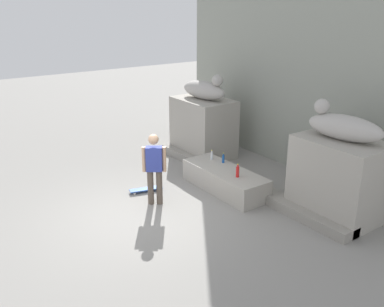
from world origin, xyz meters
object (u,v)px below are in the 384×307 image
statue_reclining_left (205,89)px  bottle_red (238,172)px  statue_reclining_right (343,126)px  bottle_clear (212,156)px  bottle_blue (223,159)px  skater (154,166)px  skateboard (146,189)px

statue_reclining_left → bottle_red: size_ratio=5.10×
statue_reclining_left → statue_reclining_right: bearing=-7.1°
bottle_clear → bottle_blue: 0.37m
statue_reclining_right → skater: bearing=37.5°
statue_reclining_left → statue_reclining_right: 4.72m
statue_reclining_left → bottle_blue: 2.55m
bottle_clear → bottle_red: (1.28, -0.24, 0.03)m
skateboard → statue_reclining_right: bearing=-35.8°
skateboard → bottle_red: 2.30m
skater → skateboard: bearing=113.1°
bottle_clear → statue_reclining_right: bearing=17.1°
bottle_clear → bottle_red: bearing=-10.4°
bottle_clear → bottle_red: 1.30m
statue_reclining_right → bottle_red: bearing=23.4°
skater → skateboard: (-0.70, 0.15, -0.86)m
statue_reclining_left → bottle_blue: size_ratio=6.25×
statue_reclining_right → skater: statue_reclining_right is taller
statue_reclining_right → bottle_red: statue_reclining_right is taller
bottle_red → bottle_blue: size_ratio=1.23×
skateboard → bottle_blue: bottle_blue is taller
skateboard → bottle_clear: bottle_clear is taller
skateboard → skater: bearing=-86.9°
statue_reclining_left → skateboard: bearing=-71.4°
statue_reclining_right → bottle_clear: (-3.11, -0.96, -1.36)m
statue_reclining_left → skateboard: statue_reclining_left is taller
statue_reclining_right → skateboard: 4.79m
statue_reclining_left → bottle_red: statue_reclining_left is taller
statue_reclining_left → skater: size_ratio=0.99×
statue_reclining_right → skateboard: statue_reclining_right is taller
statue_reclining_right → bottle_blue: bearing=7.8°
statue_reclining_right → skater: (-2.69, -2.91, -1.08)m
skater → bottle_blue: bearing=36.5°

